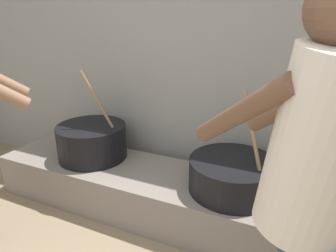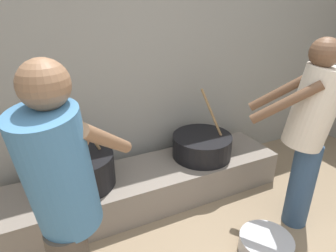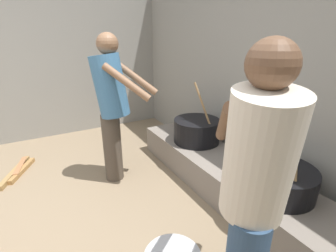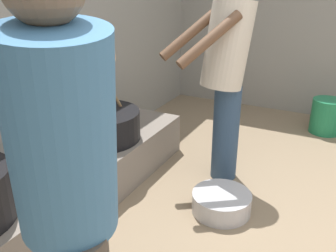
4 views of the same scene
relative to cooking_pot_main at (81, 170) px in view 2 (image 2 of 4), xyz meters
The scene contains 7 objects.
block_enclosure_rear 1.14m from the cooking_pot_main, 33.43° to the left, with size 5.75×0.20×2.43m, color gray.
hearth_ledge 0.66m from the cooking_pot_main, ahead, with size 2.59×0.60×0.33m, color slate.
cooking_pot_main is the anchor object (origin of this frame).
cooking_pot_secondary 1.17m from the cooking_pot_main, ahead, with size 0.58×0.58×0.67m.
cook_in_blue_shirt 1.07m from the cooking_pot_main, 101.72° to the right, with size 0.67×0.71×1.58m.
cook_in_cream_shirt 1.83m from the cooking_pot_main, 27.89° to the right, with size 0.71×0.65×1.55m.
metal_mixing_bowl 1.57m from the cooking_pot_main, 41.41° to the right, with size 0.40×0.40×0.14m, color #B7B7BC.
Camera 2 is at (-0.96, -0.31, 1.79)m, focal length 30.96 mm.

